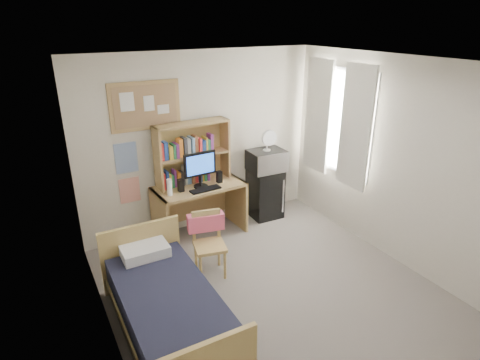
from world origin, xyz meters
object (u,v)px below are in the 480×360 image
bulletin_board (145,106)px  speaker_right (219,177)px  desk_chair (210,246)px  speaker_left (181,185)px  monitor (200,170)px  desk (200,210)px  mini_fridge (265,193)px  bed (169,312)px  microwave (266,160)px  desk_fan (267,141)px

bulletin_board → speaker_right: size_ratio=5.49×
desk_chair → speaker_left: 1.00m
speaker_right → monitor: bearing=-180.0°
speaker_left → speaker_right: 0.60m
bulletin_board → speaker_left: bearing=-54.9°
desk → speaker_right: speaker_right is taller
mini_fridge → bed: 2.85m
speaker_left → bed: bearing=-119.5°
desk_chair → speaker_right: size_ratio=4.74×
bed → speaker_right: bearing=49.9°
bed → microwave: (2.24, 1.73, 0.71)m
speaker_right → microwave: 0.87m
speaker_left → desk_fan: size_ratio=0.60×
bulletin_board → bed: (-0.50, -1.99, -1.67)m
bulletin_board → mini_fridge: bulletin_board is taller
desk → monitor: bearing=-90.0°
desk_fan → bulletin_board: bearing=173.5°
mini_fridge → monitor: (-1.16, -0.14, 0.65)m
speaker_left → desk_fan: bearing=1.8°
bulletin_board → microwave: bearing=-8.6°
bulletin_board → mini_fridge: 2.32m
mini_fridge → monitor: size_ratio=1.58×
desk_chair → desk_fan: desk_fan is taller
desk → monitor: size_ratio=2.53×
desk_chair → bed: size_ratio=0.45×
desk_chair → monitor: bearing=84.0°
speaker_right → desk_fan: bearing=3.1°
bed → speaker_right: speaker_right is taller
desk_fan → desk: bearing=-175.1°
desk_chair → microwave: bearing=47.1°
desk → speaker_right: size_ratio=7.39×
desk_chair → bulletin_board: bearing=114.5°
bulletin_board → desk_fan: size_ratio=3.17×
speaker_right → desk: bearing=168.7°
mini_fridge → speaker_right: speaker_right is taller
desk_chair → speaker_right: bearing=69.2°
speaker_left → monitor: bearing=0.0°
microwave → desk_fan: desk_fan is taller
mini_fridge → desk_chair: bearing=-142.2°
desk_chair → speaker_left: bearing=102.4°
desk_chair → microwave: size_ratio=1.49×
desk → desk_chair: 1.01m
bed → speaker_left: speaker_left is taller
speaker_right → microwave: (0.86, 0.10, 0.07)m
speaker_left → speaker_right: speaker_left is taller
desk → mini_fridge: (1.16, 0.08, 0.00)m
desk → microwave: bearing=-0.7°
bulletin_board → mini_fridge: (1.74, -0.24, -1.52)m
speaker_left → desk_chair: bearing=-93.1°
mini_fridge → speaker_right: size_ratio=4.63×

